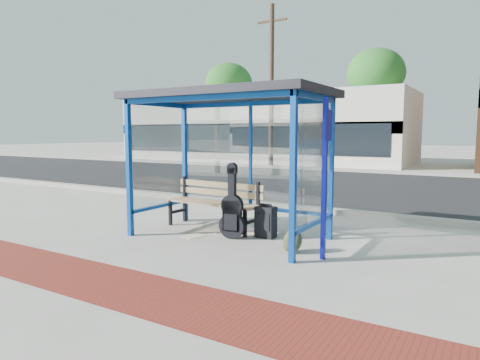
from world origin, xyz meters
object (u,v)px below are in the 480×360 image
Objects in this scene: bench at (215,201)px; suitcase at (266,222)px; backpack at (292,241)px; guitar_bag at (232,213)px.

suitcase is (1.15, -0.17, -0.25)m from bench.
backpack is at bearing -35.76° from suitcase.
bench is 2.07m from backpack.
guitar_bag is 3.39× the size of backpack.
guitar_bag is 2.07× the size of suitcase.
bench is at bearing 134.76° from guitar_bag.
suitcase is 0.96m from backpack.
backpack is (0.75, -0.60, -0.10)m from suitcase.
bench is 0.86m from guitar_bag.
guitar_bag is at bearing -140.70° from suitcase.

